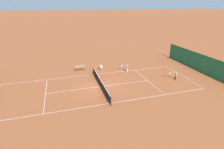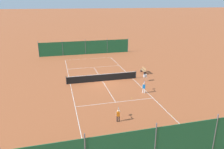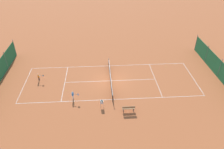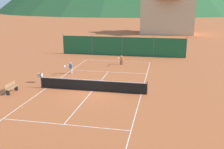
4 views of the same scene
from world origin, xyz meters
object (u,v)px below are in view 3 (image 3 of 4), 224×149
at_px(tennis_ball_by_net_left, 66,90).
at_px(tennis_ball_mid_court, 166,67).
at_px(tennis_net, 110,78).
at_px(ball_hopper, 102,102).
at_px(tennis_ball_service_box, 28,103).
at_px(tennis_ball_alley_left, 148,96).
at_px(player_near_service, 39,76).
at_px(player_near_baseline, 73,95).
at_px(courtside_bench, 129,108).

relative_size(tennis_ball_by_net_left, tennis_ball_mid_court, 1.00).
xyz_separation_m(tennis_net, tennis_ball_mid_court, (3.10, -8.89, -0.47)).
bearing_deg(ball_hopper, tennis_ball_by_net_left, 53.50).
xyz_separation_m(tennis_ball_service_box, tennis_ball_alley_left, (0.37, -15.05, 0.00)).
height_order(tennis_ball_alley_left, tennis_ball_mid_court, same).
xyz_separation_m(player_near_service, tennis_ball_mid_court, (2.32, -18.91, -0.62)).
xyz_separation_m(tennis_net, tennis_ball_by_net_left, (-1.87, 5.98, -0.47)).
bearing_deg(ball_hopper, tennis_ball_service_box, 82.60).
relative_size(player_near_baseline, tennis_ball_mid_court, 18.15).
bearing_deg(tennis_ball_mid_court, player_near_baseline, 116.23).
height_order(tennis_net, ball_hopper, tennis_net).
height_order(player_near_baseline, tennis_ball_by_net_left, player_near_baseline).
height_order(player_near_baseline, courtside_bench, player_near_baseline).
height_order(player_near_service, ball_hopper, player_near_service).
height_order(tennis_net, tennis_ball_by_net_left, tennis_net).
relative_size(tennis_net, tennis_ball_service_box, 139.09).
bearing_deg(player_near_service, tennis_ball_mid_court, -83.01).
relative_size(player_near_service, tennis_ball_alley_left, 16.89).
relative_size(player_near_baseline, ball_hopper, 1.35).
bearing_deg(player_near_baseline, tennis_ball_service_box, 94.55).
xyz_separation_m(player_near_service, tennis_ball_by_net_left, (-2.66, -4.04, -0.62)).
bearing_deg(courtside_bench, player_near_baseline, 68.05).
distance_m(tennis_net, courtside_bench, 6.58).
height_order(tennis_net, player_near_service, player_near_service).
distance_m(player_near_service, tennis_ball_by_net_left, 4.88).
relative_size(player_near_baseline, player_near_service, 1.07).
distance_m(player_near_service, ball_hopper, 10.59).
height_order(tennis_ball_service_box, tennis_ball_alley_left, same).
bearing_deg(player_near_service, tennis_ball_alley_left, -107.21).
distance_m(tennis_ball_alley_left, tennis_ball_mid_court, 8.07).
bearing_deg(courtside_bench, player_near_service, 58.76).
bearing_deg(player_near_baseline, ball_hopper, -114.65).
bearing_deg(tennis_ball_by_net_left, tennis_net, -72.61).
bearing_deg(player_near_service, tennis_ball_by_net_left, -123.34).
bearing_deg(tennis_ball_by_net_left, player_near_service, 56.66).
distance_m(tennis_ball_by_net_left, courtside_bench, 8.92).
distance_m(tennis_ball_by_net_left, tennis_ball_mid_court, 15.68).
distance_m(tennis_net, tennis_ball_mid_court, 9.42).
relative_size(player_near_service, tennis_ball_by_net_left, 16.89).
relative_size(player_near_baseline, tennis_ball_alley_left, 18.15).
relative_size(tennis_ball_by_net_left, ball_hopper, 0.07).
xyz_separation_m(tennis_net, player_near_baseline, (-3.68, 4.88, 0.20)).
bearing_deg(tennis_ball_service_box, courtside_bench, -100.36).
bearing_deg(tennis_ball_service_box, tennis_ball_by_net_left, -63.14).
bearing_deg(tennis_ball_mid_court, tennis_ball_service_box, 110.51).
relative_size(tennis_ball_alley_left, tennis_ball_by_net_left, 1.00).
bearing_deg(ball_hopper, player_near_service, 54.94).
xyz_separation_m(player_near_baseline, tennis_ball_service_box, (-0.44, 5.54, -0.67)).
xyz_separation_m(tennis_net, tennis_ball_alley_left, (-3.75, -4.63, -0.47)).
xyz_separation_m(tennis_ball_service_box, tennis_ball_mid_court, (7.22, -19.31, 0.00)).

